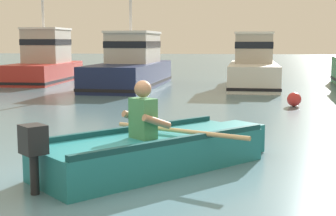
% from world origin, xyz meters
% --- Properties ---
extents(ground_plane, '(120.00, 120.00, 0.00)m').
position_xyz_m(ground_plane, '(0.00, 0.00, 0.00)').
color(ground_plane, slate).
extents(rowboat_with_person, '(2.96, 3.15, 1.19)m').
position_xyz_m(rowboat_with_person, '(0.20, 0.77, 0.25)').
color(rowboat_with_person, '#1E727A').
rests_on(rowboat_with_person, ground).
extents(moored_boat_red, '(2.09, 5.07, 4.11)m').
position_xyz_m(moored_boat_red, '(-6.72, 14.05, 0.82)').
color(moored_boat_red, '#B72D28').
rests_on(moored_boat_red, ground).
extents(moored_boat_navy, '(2.28, 6.22, 4.38)m').
position_xyz_m(moored_boat_navy, '(-2.69, 12.42, 0.76)').
color(moored_boat_navy, '#19234C').
rests_on(moored_boat_navy, ground).
extents(moored_boat_white, '(1.84, 5.62, 2.02)m').
position_xyz_m(moored_boat_white, '(1.81, 13.14, 0.75)').
color(moored_boat_white, white).
rests_on(moored_boat_white, ground).
extents(mooring_buoy, '(0.37, 0.37, 0.37)m').
position_xyz_m(mooring_buoy, '(2.71, 7.49, 0.18)').
color(mooring_buoy, red).
rests_on(mooring_buoy, ground).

